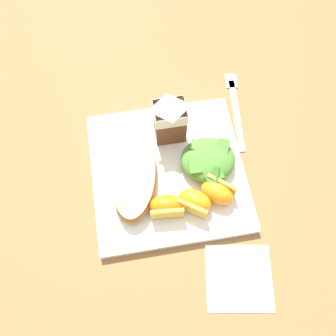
{
  "coord_description": "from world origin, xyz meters",
  "views": [
    {
      "loc": [
        -0.05,
        -0.28,
        0.64
      ],
      "look_at": [
        0.0,
        0.0,
        0.03
      ],
      "focal_mm": 39.5,
      "sensor_mm": 36.0,
      "label": 1
    }
  ],
  "objects": [
    {
      "name": "paper_napkin",
      "position": [
        0.09,
        -0.21,
        0.0
      ],
      "size": [
        0.13,
        0.13,
        0.0
      ],
      "primitive_type": "cube",
      "rotation": [
        0.0,
        0.0,
        -0.17
      ],
      "color": "white",
      "rests_on": "ground"
    },
    {
      "name": "green_salad_pile",
      "position": [
        0.07,
        -0.0,
        0.04
      ],
      "size": [
        0.1,
        0.1,
        0.04
      ],
      "color": "#4C8433",
      "rests_on": "white_plate"
    },
    {
      "name": "metal_fork",
      "position": [
        0.16,
        0.13,
        0.0
      ],
      "size": [
        0.04,
        0.19,
        0.01
      ],
      "color": "silver",
      "rests_on": "ground"
    },
    {
      "name": "milk_carton",
      "position": [
        0.02,
        0.08,
        0.08
      ],
      "size": [
        0.06,
        0.05,
        0.11
      ],
      "color": "brown",
      "rests_on": "white_plate"
    },
    {
      "name": "cheesy_pizza_bread",
      "position": [
        -0.06,
        -0.01,
        0.03
      ],
      "size": [
        0.11,
        0.18,
        0.04
      ],
      "color": "#B77F42",
      "rests_on": "white_plate"
    },
    {
      "name": "orange_wedge_rear",
      "position": [
        0.08,
        -0.06,
        0.04
      ],
      "size": [
        0.07,
        0.07,
        0.04
      ],
      "color": "orange",
      "rests_on": "white_plate"
    },
    {
      "name": "ground",
      "position": [
        0.0,
        0.0,
        0.0
      ],
      "size": [
        3.0,
        3.0,
        0.0
      ],
      "primitive_type": "plane",
      "color": "olive"
    },
    {
      "name": "white_plate",
      "position": [
        0.0,
        0.0,
        0.01
      ],
      "size": [
        0.28,
        0.28,
        0.02
      ],
      "primitive_type": "cube",
      "color": "white",
      "rests_on": "ground"
    },
    {
      "name": "orange_wedge_middle",
      "position": [
        0.03,
        -0.08,
        0.04
      ],
      "size": [
        0.07,
        0.06,
        0.04
      ],
      "color": "orange",
      "rests_on": "white_plate"
    },
    {
      "name": "orange_wedge_front",
      "position": [
        -0.01,
        -0.07,
        0.04
      ],
      "size": [
        0.06,
        0.04,
        0.04
      ],
      "color": "orange",
      "rests_on": "white_plate"
    }
  ]
}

